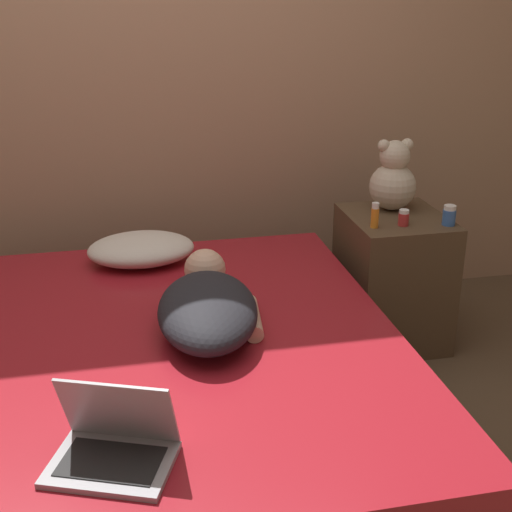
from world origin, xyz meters
name	(u,v)px	position (x,y,z in m)	size (l,w,h in m)	color
ground_plane	(164,451)	(0.00, 0.00, 0.00)	(12.00, 12.00, 0.00)	brown
wall_back	(124,37)	(0.00, 1.20, 1.30)	(8.00, 0.06, 2.60)	tan
bed	(161,398)	(0.00, 0.00, 0.22)	(1.64, 1.84, 0.44)	#4C331E
nightstand	(392,278)	(1.09, 0.63, 0.29)	(0.42, 0.48, 0.59)	brown
pillow	(141,249)	(-0.01, 0.70, 0.50)	(0.44, 0.33, 0.12)	beige
person_lying	(208,305)	(0.18, 0.07, 0.52)	(0.40, 0.73, 0.16)	black
laptop	(114,444)	(-0.15, -0.60, 0.49)	(0.36, 0.31, 0.22)	#9E9EA3
teddy_bear	(393,179)	(1.10, 0.73, 0.72)	(0.21, 0.21, 0.31)	beige
bottle_red	(404,218)	(1.07, 0.51, 0.62)	(0.04, 0.04, 0.07)	#B72D2D
bottle_orange	(375,216)	(0.94, 0.51, 0.64)	(0.03, 0.03, 0.11)	orange
bottle_blue	(449,215)	(1.26, 0.48, 0.63)	(0.05, 0.05, 0.08)	#3866B2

